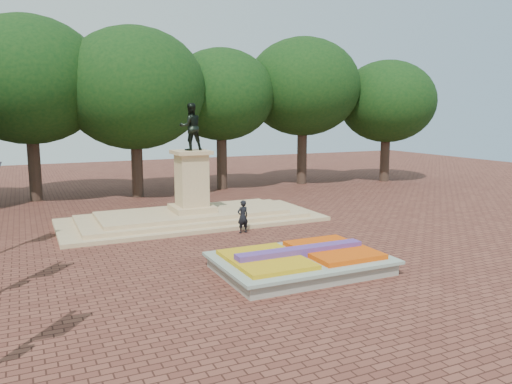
% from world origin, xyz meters
% --- Properties ---
extents(ground, '(90.00, 90.00, 0.00)m').
position_xyz_m(ground, '(0.00, 0.00, 0.00)').
color(ground, brown).
rests_on(ground, ground).
extents(flower_bed, '(6.30, 4.30, 0.91)m').
position_xyz_m(flower_bed, '(1.03, -2.00, 0.38)').
color(flower_bed, gray).
rests_on(flower_bed, ground).
extents(monument, '(14.00, 6.00, 6.40)m').
position_xyz_m(monument, '(0.00, 8.00, 0.88)').
color(monument, tan).
rests_on(monument, ground).
extents(tree_row_back, '(44.80, 8.80, 10.43)m').
position_xyz_m(tree_row_back, '(2.33, 18.00, 6.67)').
color(tree_row_back, '#33231B').
rests_on(tree_row_back, ground).
extents(pedestrian, '(0.65, 0.47, 1.65)m').
position_xyz_m(pedestrian, '(1.45, 4.42, 0.82)').
color(pedestrian, black).
rests_on(pedestrian, ground).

